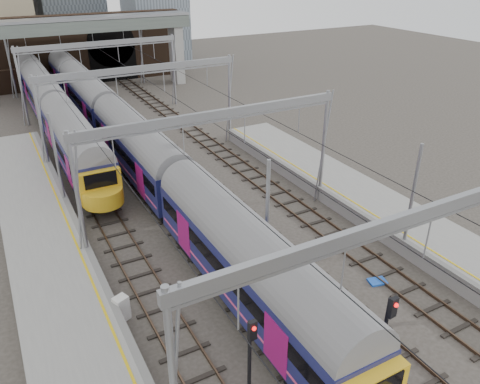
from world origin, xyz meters
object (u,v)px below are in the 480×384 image
signal_near_left (250,354)px  train_main (110,119)px  signal_near_centre (386,333)px  train_second (34,79)px  relay_cabinet (122,308)px

signal_near_left → train_main: bearing=80.1°
signal_near_centre → signal_near_left: bearing=156.1°
train_second → signal_near_left: size_ratio=14.75×
train_main → relay_cabinet: size_ratio=52.33×
signal_near_left → relay_cabinet: bearing=107.4°
relay_cabinet → train_main: bearing=54.7°
train_main → signal_near_left: train_main is taller
train_second → signal_near_centre: size_ratio=13.84×
signal_near_centre → train_main: bearing=88.5°
train_second → signal_near_left: 50.54m
signal_near_centre → relay_cabinet: signal_near_centre is taller
train_second → signal_near_centre: bearing=-83.3°
signal_near_left → signal_near_centre: size_ratio=0.94×
train_main → train_second: train_main is taller
signal_near_left → signal_near_centre: (4.95, -1.68, 0.16)m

